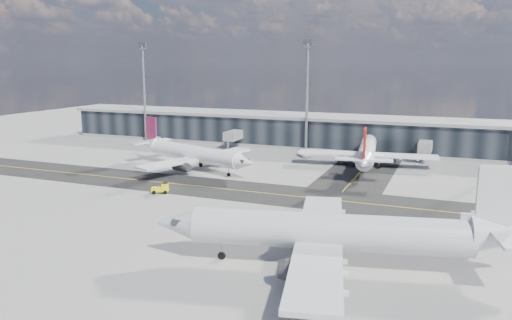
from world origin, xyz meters
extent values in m
plane|color=gray|center=(0.00, 0.00, 0.00)|extent=(300.00, 300.00, 0.00)
cube|color=black|center=(0.00, 4.00, 0.01)|extent=(180.00, 14.00, 0.02)
cube|color=black|center=(18.00, 35.00, 0.01)|extent=(14.00, 50.00, 0.02)
cube|color=yellow|center=(0.00, 4.00, 0.03)|extent=(180.00, 0.25, 0.01)
cube|color=yellow|center=(18.00, 35.00, 0.03)|extent=(0.25, 50.00, 0.01)
cube|color=black|center=(0.00, 55.00, 4.00)|extent=(150.00, 12.00, 8.00)
cube|color=gray|center=(0.00, 55.00, 8.40)|extent=(152.00, 13.00, 0.80)
cube|color=gray|center=(0.00, 55.00, 0.40)|extent=(150.00, 12.20, 0.80)
cube|color=gray|center=(-20.00, 47.00, 3.50)|extent=(3.00, 10.00, 2.40)
cylinder|color=gray|center=(-20.00, 42.00, 1.20)|extent=(0.60, 0.60, 2.40)
cube|color=gray|center=(30.00, 47.00, 3.50)|extent=(3.00, 10.00, 2.40)
cylinder|color=gray|center=(30.00, 42.00, 1.20)|extent=(0.60, 0.60, 2.40)
cylinder|color=gray|center=(-50.00, 48.00, 14.00)|extent=(0.70, 0.70, 28.00)
cube|color=#2D2D30|center=(-50.00, 48.00, 28.20)|extent=(2.50, 0.50, 1.40)
cylinder|color=gray|center=(0.00, 48.00, 14.00)|extent=(0.70, 0.70, 28.00)
cube|color=#2D2D30|center=(0.00, 48.00, 28.20)|extent=(2.50, 0.50, 1.40)
cylinder|color=white|center=(-16.55, 17.25, 3.52)|extent=(26.12, 12.04, 3.52)
cone|color=white|center=(-2.40, 12.31, 3.52)|extent=(5.32, 4.78, 3.52)
cone|color=white|center=(-31.10, 22.33, 4.05)|extent=(6.15, 5.07, 3.52)
cube|color=white|center=(-15.71, 16.96, 2.64)|extent=(14.03, 29.74, 0.44)
cylinder|color=#2D2D30|center=(-13.14, 21.66, 1.67)|extent=(4.16, 3.13, 2.03)
cylinder|color=#2D2D30|center=(-16.62, 11.68, 1.67)|extent=(4.16, 3.13, 2.03)
cube|color=silver|center=(-13.14, 21.66, 2.38)|extent=(1.78, 0.91, 0.70)
cube|color=silver|center=(-16.62, 11.68, 2.38)|extent=(1.78, 0.91, 0.70)
cube|color=#701E4D|center=(-30.69, 22.19, 7.75)|extent=(3.62, 1.59, 5.46)
cube|color=white|center=(-31.10, 22.33, 4.58)|extent=(5.81, 10.80, 0.31)
cube|color=#2D2D30|center=(-2.82, 12.46, 3.88)|extent=(2.30, 2.41, 0.62)
cylinder|color=gray|center=(-6.56, 13.77, 1.06)|extent=(0.27, 0.27, 1.76)
cylinder|color=black|center=(-6.56, 13.77, 0.40)|extent=(0.85, 0.55, 0.79)
cylinder|color=black|center=(-16.51, 20.04, 0.48)|extent=(1.06, 0.74, 0.97)
cylinder|color=black|center=(-18.25, 15.05, 0.48)|extent=(1.06, 0.74, 0.97)
cylinder|color=white|center=(18.26, 33.89, 3.64)|extent=(7.15, 27.53, 3.64)
cone|color=white|center=(16.25, 49.22, 3.64)|extent=(4.20, 4.98, 3.64)
cone|color=white|center=(20.32, 18.10, 4.18)|extent=(4.32, 5.88, 3.64)
cube|color=white|center=(18.14, 34.79, 2.73)|extent=(31.26, 8.52, 0.45)
cylinder|color=#2D2D30|center=(12.61, 34.98, 1.73)|extent=(2.57, 4.06, 2.09)
cylinder|color=#2D2D30|center=(23.43, 36.40, 1.73)|extent=(2.57, 4.06, 2.09)
cube|color=silver|center=(12.61, 34.98, 2.46)|extent=(0.60, 1.85, 0.73)
cube|color=silver|center=(23.43, 36.40, 2.46)|extent=(0.60, 1.85, 0.73)
cube|color=#B8190C|center=(20.27, 18.56, 8.00)|extent=(0.90, 3.84, 5.64)
cube|color=white|center=(20.32, 18.10, 4.73)|extent=(11.15, 3.94, 0.32)
cube|color=#2D2D30|center=(16.31, 48.77, 4.00)|extent=(2.22, 2.06, 0.64)
cylinder|color=gray|center=(16.84, 44.71, 1.09)|extent=(0.24, 0.24, 1.82)
cylinder|color=black|center=(16.84, 44.71, 0.41)|extent=(0.42, 0.85, 0.82)
cylinder|color=black|center=(15.67, 32.63, 0.50)|extent=(0.58, 1.05, 1.00)
cylinder|color=black|center=(21.08, 33.34, 0.50)|extent=(0.58, 1.05, 1.00)
cylinder|color=silver|center=(23.68, -23.88, 4.21)|extent=(31.70, 11.06, 4.21)
cone|color=silver|center=(6.23, -27.82, 4.21)|extent=(6.06, 5.26, 4.21)
cone|color=silver|center=(41.63, -19.83, 4.84)|extent=(7.08, 5.49, 4.21)
cube|color=silver|center=(22.65, -24.12, 3.16)|extent=(13.01, 36.04, 0.53)
cylinder|color=#2D2D30|center=(23.01, -30.50, 2.00)|extent=(4.84, 3.33, 2.42)
cylinder|color=#2D2D30|center=(20.23, -18.19, 2.00)|extent=(4.84, 3.33, 2.42)
cube|color=silver|center=(23.01, -30.50, 2.84)|extent=(2.14, 0.87, 0.84)
cube|color=silver|center=(20.23, -18.19, 2.84)|extent=(2.14, 0.87, 0.84)
cube|color=silver|center=(41.12, -19.94, 9.26)|extent=(4.41, 1.43, 6.52)
cube|color=silver|center=(41.63, -19.83, 5.47)|extent=(5.65, 12.96, 0.37)
cube|color=#2D2D30|center=(6.75, -27.71, 4.63)|extent=(2.56, 2.72, 0.74)
cylinder|color=gray|center=(11.36, -26.66, 1.26)|extent=(0.30, 0.30, 2.10)
cylinder|color=black|center=(11.36, -26.66, 0.47)|extent=(1.00, 0.57, 0.95)
cylinder|color=black|center=(25.40, -26.73, 0.58)|extent=(1.24, 0.77, 1.16)
cylinder|color=black|center=(24.01, -20.57, 0.58)|extent=(1.24, 0.77, 1.16)
cube|color=#F7EB0D|center=(-12.28, -3.25, 0.76)|extent=(3.36, 2.52, 0.71)
cube|color=#F7EB0D|center=(-11.44, -2.89, 1.42)|extent=(1.55, 1.65, 0.91)
cube|color=black|center=(-11.44, -2.89, 1.77)|extent=(1.44, 1.57, 0.25)
cylinder|color=black|center=(-11.61, -2.24, 0.35)|extent=(0.75, 0.52, 0.71)
cylinder|color=black|center=(-11.08, -3.45, 0.35)|extent=(0.75, 0.52, 0.71)
cylinder|color=black|center=(-13.47, -3.06, 0.35)|extent=(0.75, 0.52, 0.71)
cylinder|color=black|center=(-12.94, -4.26, 0.35)|extent=(0.75, 0.52, 0.71)
imported|color=white|center=(1.61, 40.66, 0.70)|extent=(4.83, 5.47, 1.41)
camera|label=1|loc=(36.29, -77.51, 23.34)|focal=35.00mm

